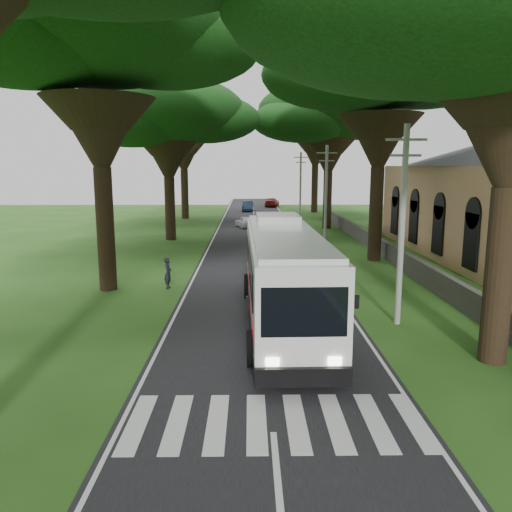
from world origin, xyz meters
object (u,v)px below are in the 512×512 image
at_px(distant_car_c, 272,202).
at_px(pedestrian, 168,273).
at_px(church, 511,187).
at_px(pole_far, 300,185).
at_px(pole_mid, 326,194).
at_px(distant_car_b, 248,206).
at_px(distant_car_a, 245,222).
at_px(pole_near, 402,223).
at_px(coach_bus, 283,274).

relative_size(distant_car_c, pedestrian, 2.86).
height_order(church, pole_far, church).
bearing_deg(pole_mid, pedestrian, -126.83).
bearing_deg(pole_mid, pole_far, 90.00).
bearing_deg(pedestrian, distant_car_b, -2.53).
xyz_separation_m(church, distant_car_a, (-18.93, 17.00, -4.28)).
bearing_deg(distant_car_b, pole_near, -81.20).
relative_size(church, pole_far, 3.00).
height_order(distant_car_a, pedestrian, pedestrian).
bearing_deg(pole_far, pole_mid, -90.00).
distance_m(pole_mid, distant_car_a, 14.60).
relative_size(pole_mid, distant_car_a, 2.28).
relative_size(church, pole_near, 3.00).
relative_size(pole_near, distant_car_c, 1.70).
distance_m(pole_far, pedestrian, 35.56).
height_order(pole_mid, distant_car_a, pole_mid).
bearing_deg(distant_car_a, church, 121.05).
xyz_separation_m(pole_mid, pole_far, (0.00, 20.00, 0.00)).
height_order(church, pole_near, church).
bearing_deg(pedestrian, pole_far, -14.48).
relative_size(pole_near, pedestrian, 4.86).
bearing_deg(church, pole_mid, 160.19).
height_order(pole_mid, distant_car_c, pole_mid).
bearing_deg(pedestrian, pole_mid, -34.28).
xyz_separation_m(pole_far, distant_car_c, (-2.50, 19.68, -3.47)).
bearing_deg(distant_car_b, church, -60.97).
distance_m(church, distant_car_a, 25.80).
bearing_deg(distant_car_b, pole_mid, -76.96).
height_order(pole_near, pole_mid, same).
distance_m(coach_bus, distant_car_b, 51.87).
bearing_deg(distant_car_a, pole_mid, 100.59).
height_order(distant_car_b, pedestrian, pedestrian).
bearing_deg(church, coach_bus, -137.85).
relative_size(coach_bus, distant_car_c, 2.79).
xyz_separation_m(church, pedestrian, (-22.74, -9.39, -4.09)).
bearing_deg(pole_far, distant_car_c, 97.24).
height_order(pole_mid, pedestrian, pole_mid).
bearing_deg(pole_mid, coach_bus, -103.29).
distance_m(church, coach_bus, 23.19).
bearing_deg(church, distant_car_b, 117.16).
distance_m(pole_near, pedestrian, 12.52).
distance_m(pole_far, coach_bus, 40.23).
relative_size(pole_near, distant_car_b, 1.85).
relative_size(pole_mid, distant_car_c, 1.70).
height_order(coach_bus, distant_car_a, coach_bus).
bearing_deg(distant_car_c, pedestrian, 91.53).
xyz_separation_m(church, pole_mid, (-12.36, 4.45, -0.73)).
bearing_deg(pole_near, pole_far, 90.00).
relative_size(pole_far, distant_car_b, 1.85).
height_order(pole_far, distant_car_a, pole_far).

